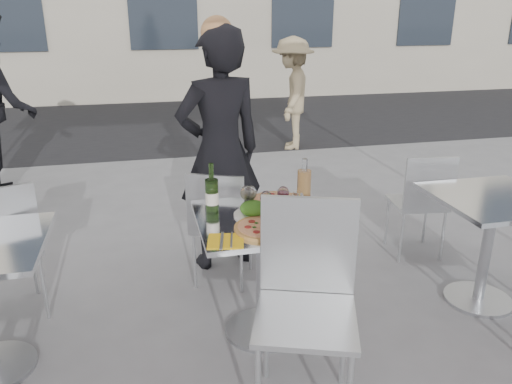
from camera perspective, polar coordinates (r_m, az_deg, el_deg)
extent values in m
plane|color=slate|center=(3.16, 0.65, -15.61)|extent=(80.00, 80.00, 0.00)
cube|color=black|center=(9.20, -9.16, 8.13)|extent=(24.00, 5.00, 0.00)
cylinder|color=#B7BABF|center=(3.15, 0.65, -15.43)|extent=(0.44, 0.44, 0.02)
cylinder|color=#B7BABF|center=(2.96, 0.67, -9.76)|extent=(0.07, 0.07, 0.72)
cube|color=silver|center=(2.79, 0.70, -3.24)|extent=(0.72, 0.72, 0.03)
cylinder|color=#B7BABF|center=(3.74, 24.00, -11.11)|extent=(0.44, 0.44, 0.02)
cylinder|color=#B7BABF|center=(3.58, 24.80, -6.16)|extent=(0.07, 0.07, 0.72)
cube|color=silver|center=(3.45, 25.66, -0.69)|extent=(0.72, 0.72, 0.03)
cylinder|color=silver|center=(3.72, -0.64, -5.99)|extent=(0.02, 0.02, 0.41)
cylinder|color=silver|center=(3.79, -5.58, -5.58)|extent=(0.02, 0.02, 0.41)
cylinder|color=silver|center=(3.43, -1.68, -8.36)|extent=(0.02, 0.02, 0.41)
cylinder|color=silver|center=(3.51, -7.04, -7.85)|extent=(0.02, 0.02, 0.41)
cube|color=silver|center=(3.52, -3.81, -3.75)|extent=(0.51, 0.51, 0.02)
cube|color=silver|center=(3.26, -4.71, -1.53)|extent=(0.36, 0.17, 0.41)
cylinder|color=silver|center=(2.68, 1.18, -16.29)|extent=(0.03, 0.03, 0.50)
cylinder|color=silver|center=(2.69, 9.99, -16.62)|extent=(0.03, 0.03, 0.50)
cube|color=silver|center=(2.37, 5.69, -14.28)|extent=(0.59, 0.59, 0.03)
cube|color=silver|center=(2.44, 6.01, -6.07)|extent=(0.44, 0.18, 0.50)
cylinder|color=silver|center=(3.73, -24.12, -7.56)|extent=(0.02, 0.02, 0.45)
cylinder|color=silver|center=(3.41, -23.06, -9.99)|extent=(0.02, 0.02, 0.45)
cube|color=silver|center=(3.46, -27.04, -5.89)|extent=(0.53, 0.53, 0.02)
cube|color=silver|center=(3.18, -27.23, -3.44)|extent=(0.40, 0.16, 0.45)
cylinder|color=silver|center=(4.39, 18.76, -2.98)|extent=(0.02, 0.02, 0.41)
cylinder|color=silver|center=(4.27, 14.71, -3.20)|extent=(0.02, 0.02, 0.41)
cylinder|color=silver|center=(4.12, 20.54, -4.73)|extent=(0.02, 0.02, 0.41)
cylinder|color=silver|center=(3.99, 16.25, -5.03)|extent=(0.02, 0.02, 0.41)
cube|color=silver|center=(4.11, 17.87, -1.21)|extent=(0.43, 0.43, 0.02)
cube|color=silver|center=(3.87, 19.27, 0.81)|extent=(0.38, 0.08, 0.41)
imported|color=black|center=(3.61, -4.14, 4.58)|extent=(0.72, 0.55, 1.76)
imported|color=tan|center=(7.06, 4.13, 11.13)|extent=(0.87, 1.13, 1.53)
cylinder|color=#BB8A49|center=(2.63, 0.97, -4.15)|extent=(0.32, 0.32, 0.02)
cylinder|color=beige|center=(2.63, 0.97, -3.95)|extent=(0.28, 0.28, 0.00)
cylinder|color=white|center=(2.98, 2.29, -1.28)|extent=(0.34, 0.34, 0.01)
cylinder|color=#BB8A49|center=(2.98, 2.29, -1.01)|extent=(0.30, 0.30, 0.02)
cylinder|color=beige|center=(2.97, 2.30, -0.83)|extent=(0.26, 0.26, 0.00)
cylinder|color=white|center=(2.82, -0.33, -2.58)|extent=(0.22, 0.22, 0.01)
ellipsoid|color=#266F1B|center=(2.80, -0.33, -1.85)|extent=(0.15, 0.15, 0.08)
sphere|color=#B21914|center=(2.82, 0.37, -1.44)|extent=(0.03, 0.03, 0.03)
cylinder|color=#2D4E1D|center=(2.83, -5.05, -0.50)|extent=(0.07, 0.07, 0.20)
cone|color=#2D4E1D|center=(2.80, -5.12, 1.42)|extent=(0.07, 0.07, 0.03)
cylinder|color=#2D4E1D|center=(2.78, -5.14, 2.30)|extent=(0.03, 0.03, 0.10)
cylinder|color=silver|center=(2.83, -5.05, -0.69)|extent=(0.07, 0.08, 0.07)
cylinder|color=tan|center=(2.93, 5.50, 0.40)|extent=(0.08, 0.08, 0.22)
cylinder|color=white|center=(2.89, 5.59, 3.03)|extent=(0.03, 0.03, 0.08)
cylinder|color=white|center=(2.90, 4.78, -1.11)|extent=(0.06, 0.06, 0.09)
cylinder|color=silver|center=(2.89, 4.81, -0.13)|extent=(0.06, 0.06, 0.02)
cylinder|color=white|center=(2.87, -0.59, -2.24)|extent=(0.06, 0.06, 0.00)
cylinder|color=white|center=(2.85, -0.60, -1.44)|extent=(0.01, 0.01, 0.09)
ellipsoid|color=white|center=(2.83, -0.60, -0.12)|extent=(0.07, 0.07, 0.08)
ellipsoid|color=#C5BB8B|center=(2.83, -0.60, -0.31)|extent=(0.05, 0.05, 0.05)
cylinder|color=white|center=(2.87, -1.12, -2.23)|extent=(0.06, 0.06, 0.00)
cylinder|color=white|center=(2.85, -1.12, -1.43)|extent=(0.01, 0.01, 0.09)
ellipsoid|color=white|center=(2.83, -1.13, -0.11)|extent=(0.07, 0.07, 0.08)
ellipsoid|color=#C5BB8B|center=(2.83, -1.13, -0.30)|extent=(0.05, 0.05, 0.05)
cylinder|color=white|center=(2.79, 1.15, -2.88)|extent=(0.06, 0.06, 0.00)
cylinder|color=white|center=(2.78, 1.16, -2.06)|extent=(0.01, 0.01, 0.09)
ellipsoid|color=white|center=(2.75, 1.17, -0.70)|extent=(0.07, 0.07, 0.08)
ellipsoid|color=#4C0A15|center=(2.75, 1.17, -0.90)|extent=(0.05, 0.05, 0.05)
cylinder|color=white|center=(2.87, 3.08, -2.27)|extent=(0.06, 0.06, 0.00)
cylinder|color=white|center=(2.85, 3.10, -1.47)|extent=(0.01, 0.01, 0.09)
ellipsoid|color=white|center=(2.83, 3.12, -0.15)|extent=(0.07, 0.07, 0.08)
ellipsoid|color=#4C0A15|center=(2.83, 3.12, -0.34)|extent=(0.05, 0.05, 0.05)
cube|color=yellow|center=(2.51, -3.48, -5.60)|extent=(0.21, 0.21, 0.00)
cube|color=#B7BABF|center=(2.51, -3.93, -5.56)|extent=(0.06, 0.20, 0.00)
cube|color=#B7BABF|center=(2.52, -2.81, -5.45)|extent=(0.05, 0.18, 0.00)
cube|color=yellow|center=(2.70, 7.22, -3.84)|extent=(0.21, 0.21, 0.00)
cube|color=#B7BABF|center=(2.69, 6.82, -3.81)|extent=(0.05, 0.20, 0.00)
cube|color=#B7BABF|center=(2.71, 7.82, -3.70)|extent=(0.04, 0.18, 0.00)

